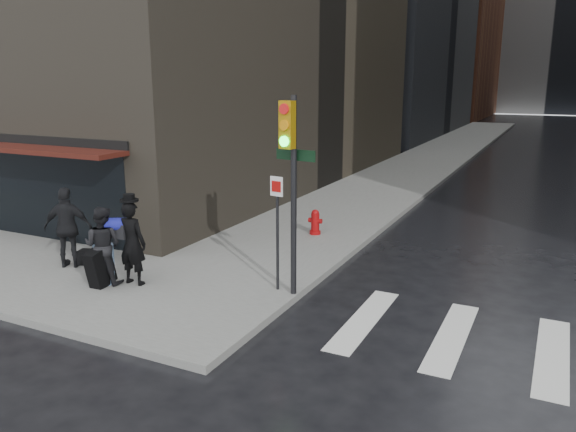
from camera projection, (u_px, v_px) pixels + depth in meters
name	position (u px, v px, depth m)	size (l,w,h in m)	color
ground	(179.00, 306.00, 11.09)	(140.00, 140.00, 0.00)	black
sidewalk_left	(445.00, 151.00, 34.63)	(4.00, 50.00, 0.15)	slate
bldg_left_far	(399.00, 6.00, 67.67)	(22.00, 20.00, 26.00)	brown
storefront	(10.00, 175.00, 15.31)	(8.40, 1.11, 2.83)	black
man_overcoat	(125.00, 247.00, 11.68)	(1.01, 1.01, 1.97)	black
man_jeans	(103.00, 245.00, 11.74)	(1.21, 0.84, 1.67)	black
man_greycoat	(68.00, 228.00, 12.78)	(1.18, 0.88, 1.86)	black
traffic_light	(290.00, 170.00, 10.71)	(0.98, 0.51, 3.93)	black
fire_hydrant	(315.00, 223.00, 15.65)	(0.39, 0.31, 0.70)	#98090B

